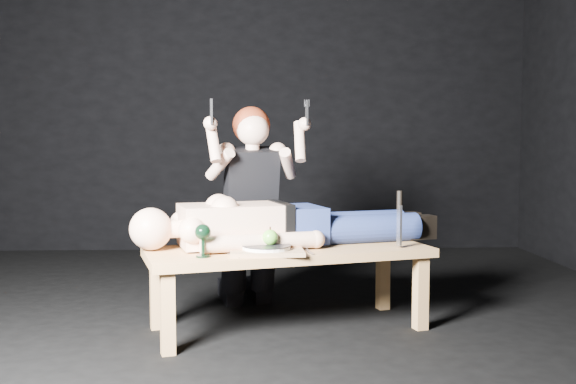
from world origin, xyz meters
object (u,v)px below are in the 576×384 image
(kneeling_woman, at_px, (249,204))
(table, at_px, (288,288))
(serving_tray, at_px, (267,251))
(lying_man, at_px, (290,219))
(goblet, at_px, (203,241))
(carving_knife, at_px, (399,219))

(kneeling_woman, bearing_deg, table, -79.86)
(table, bearing_deg, serving_tray, -139.61)
(lying_man, height_order, goblet, lying_man)
(goblet, bearing_deg, serving_tray, 16.69)
(carving_knife, bearing_deg, goblet, 177.48)
(lying_man, bearing_deg, carving_knife, -31.59)
(serving_tray, relative_size, goblet, 2.24)
(goblet, relative_size, carving_knife, 0.54)
(table, bearing_deg, lying_man, 68.41)
(lying_man, bearing_deg, goblet, -153.48)
(lying_man, relative_size, goblet, 9.91)
(lying_man, height_order, carving_knife, carving_knife)
(kneeling_woman, bearing_deg, lying_man, -71.62)
(carving_knife, bearing_deg, table, 161.40)
(goblet, height_order, carving_knife, carving_knife)
(serving_tray, xyz_separation_m, goblet, (-0.32, -0.10, 0.07))
(lying_man, relative_size, kneeling_woman, 1.30)
(table, relative_size, lying_man, 0.92)
(kneeling_woman, bearing_deg, serving_tray, -94.39)
(table, height_order, serving_tray, serving_tray)
(lying_man, xyz_separation_m, kneeling_woman, (-0.24, 0.39, 0.04))
(serving_tray, bearing_deg, table, 56.16)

